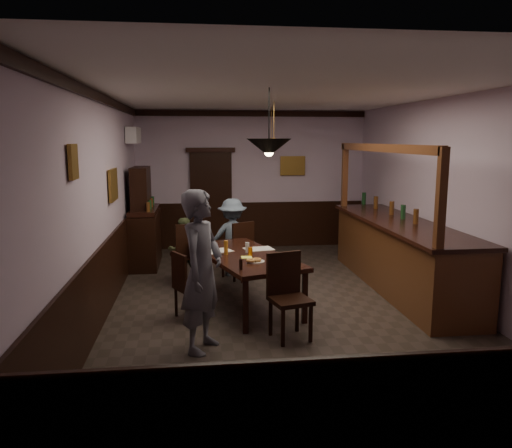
{
  "coord_description": "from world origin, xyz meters",
  "views": [
    {
      "loc": [
        -1.22,
        -6.89,
        2.38
      ],
      "look_at": [
        -0.36,
        0.26,
        1.15
      ],
      "focal_mm": 35.0,
      "sensor_mm": 36.0,
      "label": 1
    }
  ],
  "objects": [
    {
      "name": "room",
      "position": [
        0.0,
        0.0,
        1.5
      ],
      "size": [
        5.01,
        8.01,
        3.01
      ],
      "color": "#2D2621",
      "rests_on": "ground"
    },
    {
      "name": "dining_table",
      "position": [
        -0.56,
        0.06,
        0.69
      ],
      "size": [
        1.63,
        2.4,
        0.75
      ],
      "rotation": [
        0.0,
        0.0,
        0.31
      ],
      "color": "black",
      "rests_on": "ground"
    },
    {
      "name": "chair_far_left",
      "position": [
        -1.38,
        1.12,
        0.57
      ],
      "size": [
        0.56,
        0.56,
        1.04
      ],
      "rotation": [
        0.0,
        0.0,
        3.42
      ],
      "color": "black",
      "rests_on": "ground"
    },
    {
      "name": "chair_far_right",
      "position": [
        -0.5,
        1.41,
        0.55
      ],
      "size": [
        0.59,
        0.59,
        1.0
      ],
      "rotation": [
        0.0,
        0.0,
        3.66
      ],
      "color": "black",
      "rests_on": "ground"
    },
    {
      "name": "chair_near",
      "position": [
        -0.15,
        -1.19,
        0.56
      ],
      "size": [
        0.55,
        0.55,
        1.03
      ],
      "rotation": [
        0.0,
        0.0,
        0.26
      ],
      "color": "black",
      "rests_on": "ground"
    },
    {
      "name": "chair_side",
      "position": [
        -1.37,
        -0.43,
        0.5
      ],
      "size": [
        0.53,
        0.53,
        0.91
      ],
      "rotation": [
        0.0,
        0.0,
        2.06
      ],
      "color": "black",
      "rests_on": "ground"
    },
    {
      "name": "person_standing",
      "position": [
        -1.18,
        -1.45,
        0.92
      ],
      "size": [
        0.69,
        0.8,
        1.84
      ],
      "primitive_type": "imported",
      "rotation": [
        0.0,
        0.0,
        1.12
      ],
      "color": "#5B5B68",
      "rests_on": "ground"
    },
    {
      "name": "person_seated_left",
      "position": [
        -1.46,
        1.4,
        0.54
      ],
      "size": [
        0.65,
        0.6,
        1.08
      ],
      "primitive_type": "imported",
      "rotation": [
        0.0,
        0.0,
        3.59
      ],
      "color": "#495533",
      "rests_on": "ground"
    },
    {
      "name": "person_seated_right",
      "position": [
        -0.61,
        1.67,
        0.68
      ],
      "size": [
        0.9,
        0.54,
        1.36
      ],
      "primitive_type": "imported",
      "rotation": [
        0.0,
        0.0,
        3.18
      ],
      "color": "slate",
      "rests_on": "ground"
    },
    {
      "name": "newspaper_left",
      "position": [
        -0.93,
        0.29,
        0.75
      ],
      "size": [
        0.51,
        0.45,
        0.01
      ],
      "primitive_type": "cube",
      "rotation": [
        0.0,
        0.0,
        0.45
      ],
      "color": "silver",
      "rests_on": "dining_table"
    },
    {
      "name": "newspaper_right",
      "position": [
        -0.31,
        0.35,
        0.75
      ],
      "size": [
        0.47,
        0.38,
        0.01
      ],
      "primitive_type": "cube",
      "rotation": [
        0.0,
        0.0,
        0.21
      ],
      "color": "silver",
      "rests_on": "dining_table"
    },
    {
      "name": "napkin",
      "position": [
        -0.54,
        -0.15,
        0.75
      ],
      "size": [
        0.19,
        0.19,
        0.0
      ],
      "primitive_type": "cube",
      "rotation": [
        0.0,
        0.0,
        0.31
      ],
      "color": "#F0F65A",
      "rests_on": "dining_table"
    },
    {
      "name": "saucer",
      "position": [
        -0.15,
        -0.34,
        0.76
      ],
      "size": [
        0.15,
        0.15,
        0.01
      ],
      "primitive_type": "cylinder",
      "color": "white",
      "rests_on": "dining_table"
    },
    {
      "name": "coffee_cup",
      "position": [
        -0.1,
        -0.33,
        0.8
      ],
      "size": [
        0.1,
        0.1,
        0.07
      ],
      "primitive_type": "imported",
      "rotation": [
        0.0,
        0.0,
        0.31
      ],
      "color": "white",
      "rests_on": "saucer"
    },
    {
      "name": "pastry_plate",
      "position": [
        -0.44,
        -0.43,
        0.76
      ],
      "size": [
        0.22,
        0.22,
        0.01
      ],
      "primitive_type": "cylinder",
      "color": "white",
      "rests_on": "dining_table"
    },
    {
      "name": "pastry_ring_a",
      "position": [
        -0.52,
        -0.47,
        0.79
      ],
      "size": [
        0.13,
        0.13,
        0.04
      ],
      "primitive_type": "torus",
      "color": "#C68C47",
      "rests_on": "pastry_plate"
    },
    {
      "name": "pastry_ring_b",
      "position": [
        -0.43,
        -0.45,
        0.79
      ],
      "size": [
        0.13,
        0.13,
        0.04
      ],
      "primitive_type": "torus",
      "color": "#C68C47",
      "rests_on": "pastry_plate"
    },
    {
      "name": "soda_can",
      "position": [
        -0.48,
        -0.04,
        0.81
      ],
      "size": [
        0.07,
        0.07,
        0.12
      ],
      "primitive_type": "cylinder",
      "color": "orange",
      "rests_on": "dining_table"
    },
    {
      "name": "beer_glass",
      "position": [
        -0.82,
        0.06,
        0.85
      ],
      "size": [
        0.06,
        0.06,
        0.2
      ],
      "primitive_type": "cylinder",
      "color": "#BF721E",
      "rests_on": "dining_table"
    },
    {
      "name": "water_glass",
      "position": [
        -0.5,
        0.15,
        0.82
      ],
      "size": [
        0.06,
        0.06,
        0.15
      ],
      "primitive_type": "cylinder",
      "color": "silver",
      "rests_on": "dining_table"
    },
    {
      "name": "pepper_mill",
      "position": [
        -0.68,
        -0.81,
        0.82
      ],
      "size": [
        0.04,
        0.04,
        0.14
      ],
      "primitive_type": "cylinder",
      "color": "black",
      "rests_on": "dining_table"
    },
    {
      "name": "sideboard",
      "position": [
        -2.21,
        2.6,
        0.75
      ],
      "size": [
        0.5,
        1.41,
        1.87
      ],
      "color": "black",
      "rests_on": "ground"
    },
    {
      "name": "bar_counter",
      "position": [
        1.99,
        0.56,
        0.58
      ],
      "size": [
        0.96,
        4.11,
        2.31
      ],
      "color": "#492913",
      "rests_on": "ground"
    },
    {
      "name": "door_back",
      "position": [
        -0.9,
        3.95,
        1.05
      ],
      "size": [
        0.9,
        0.06,
        2.1
      ],
      "primitive_type": "cube",
      "color": "black",
      "rests_on": "ground"
    },
    {
      "name": "ac_unit",
      "position": [
        -2.38,
        2.9,
        2.45
      ],
      "size": [
        0.2,
        0.85,
        0.3
      ],
      "color": "white",
      "rests_on": "ground"
    },
    {
      "name": "picture_left_small",
      "position": [
        -2.46,
        -1.6,
        2.15
      ],
      "size": [
        0.04,
        0.28,
        0.36
      ],
      "color": "olive",
      "rests_on": "ground"
    },
    {
      "name": "picture_left_large",
      "position": [
        -2.46,
        0.8,
        1.7
      ],
      "size": [
        0.04,
        0.62,
        0.48
      ],
      "color": "olive",
      "rests_on": "ground"
    },
    {
      "name": "picture_back",
      "position": [
        0.9,
        3.96,
        1.8
      ],
      "size": [
        0.55,
        0.04,
        0.42
      ],
      "color": "olive",
      "rests_on": "ground"
    },
    {
      "name": "pendant_iron",
      "position": [
        -0.31,
        -0.7,
        2.27
      ],
      "size": [
        0.56,
        0.56,
        0.84
      ],
      "color": "black",
      "rests_on": "ground"
    },
    {
      "name": "pendant_brass_mid",
      "position": [
        0.1,
        1.57,
        2.3
      ],
      "size": [
        0.2,
        0.2,
        0.81
      ],
      "color": "#BF8C3F",
      "rests_on": "ground"
    },
    {
      "name": "pendant_brass_far",
      "position": [
        0.3,
        3.17,
        2.3
      ],
      "size": [
        0.2,
        0.2,
        0.81
      ],
      "color": "#BF8C3F",
      "rests_on": "ground"
    }
  ]
}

